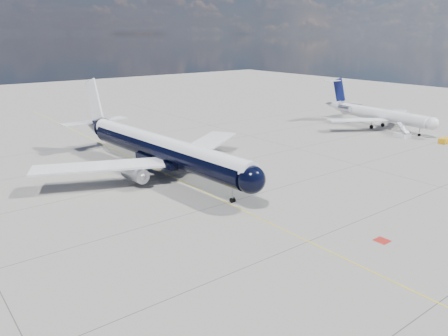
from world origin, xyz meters
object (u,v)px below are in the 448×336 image
at_px(service_tug, 446,141).
at_px(boarding_stair, 402,135).
at_px(main_airliner, 158,148).
at_px(regional_jet, 375,113).

bearing_deg(service_tug, boarding_stair, 108.03).
xyz_separation_m(main_airliner, service_tug, (59.45, -19.25, -3.90)).
bearing_deg(main_airliner, regional_jet, -4.14).
bearing_deg(boarding_stair, regional_jet, 74.84).
bearing_deg(service_tug, main_airliner, 166.96).
relative_size(main_airliner, boarding_stair, 14.56).
bearing_deg(boarding_stair, main_airliner, 178.77).
xyz_separation_m(main_airliner, boarding_stair, (57.38, -10.37, -3.84)).
bearing_deg(regional_jet, service_tug, -93.91).
xyz_separation_m(boarding_stair, service_tug, (2.07, -8.88, -0.06)).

